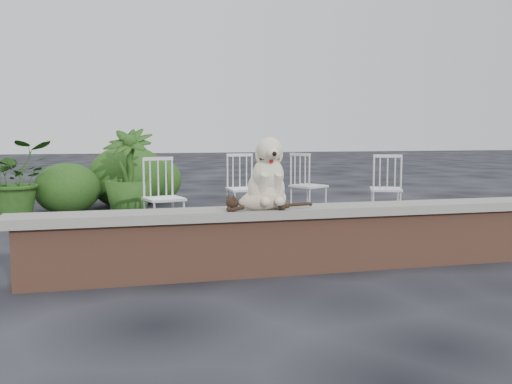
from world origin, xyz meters
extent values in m
plane|color=black|center=(0.00, 0.00, 0.00)|extent=(60.00, 60.00, 0.00)
cube|color=brown|center=(0.00, 0.00, 0.25)|extent=(6.00, 0.30, 0.50)
cube|color=slate|center=(0.00, 0.00, 0.54)|extent=(6.20, 0.40, 0.08)
imported|color=#1D4814|center=(-3.62, 4.07, 0.56)|extent=(1.28, 1.21, 1.13)
imported|color=#1D4814|center=(-2.03, 3.86, 0.65)|extent=(0.94, 0.94, 1.30)
ellipsoid|color=#1D4814|center=(-2.95, 4.50, 0.36)|extent=(1.02, 0.93, 0.81)
ellipsoid|color=#1D4814|center=(-2.01, 5.05, 0.48)|extent=(1.35, 1.24, 1.07)
ellipsoid|color=#1D4814|center=(-1.59, 5.54, 0.39)|extent=(1.09, 1.00, 0.86)
camera|label=1|loc=(-2.20, -4.64, 1.23)|focal=39.13mm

